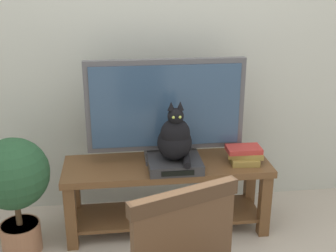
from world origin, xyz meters
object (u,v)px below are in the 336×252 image
at_px(cat, 175,138).
at_px(book_stack, 244,154).
at_px(tv, 166,108).
at_px(tv_stand, 167,184).
at_px(media_box, 174,163).
at_px(potted_plant, 14,182).

xyz_separation_m(cat, book_stack, (0.47, 0.04, -0.16)).
height_order(tv, cat, tv).
bearing_deg(cat, tv_stand, 116.49).
bearing_deg(book_stack, media_box, -176.06).
bearing_deg(media_box, cat, -83.97).
distance_m(tv_stand, cat, 0.37).
relative_size(tv_stand, cat, 3.46).
height_order(tv_stand, book_stack, book_stack).
distance_m(tv, media_box, 0.36).
bearing_deg(potted_plant, media_box, 4.91).
bearing_deg(cat, media_box, 96.03).
xyz_separation_m(tv, media_box, (0.04, -0.14, -0.33)).
distance_m(tv, cat, 0.22).
distance_m(tv_stand, tv, 0.52).
bearing_deg(potted_plant, book_stack, 4.60).
distance_m(cat, potted_plant, 1.01).
xyz_separation_m(tv_stand, media_box, (0.04, -0.07, 0.18)).
bearing_deg(book_stack, tv_stand, 175.79).
relative_size(tv_stand, potted_plant, 1.79).
distance_m(cat, book_stack, 0.50).
bearing_deg(tv_stand, cat, -63.51).
bearing_deg(book_stack, tv, 167.77).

